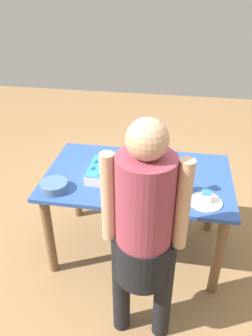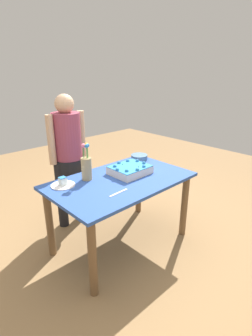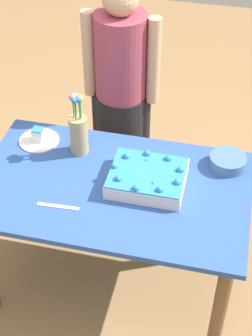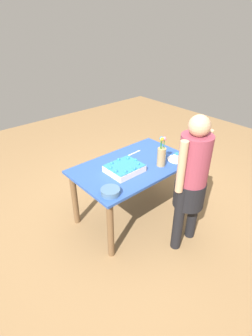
{
  "view_description": "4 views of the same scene",
  "coord_description": "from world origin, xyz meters",
  "px_view_note": "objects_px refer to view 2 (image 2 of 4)",
  "views": [
    {
      "loc": [
        0.25,
        -2.02,
        2.04
      ],
      "look_at": [
        -0.1,
        0.05,
        0.75
      ],
      "focal_mm": 35.0,
      "sensor_mm": 36.0,
      "label": 1
    },
    {
      "loc": [
        1.55,
        1.71,
        1.73
      ],
      "look_at": [
        -0.06,
        0.01,
        0.83
      ],
      "focal_mm": 28.0,
      "sensor_mm": 36.0,
      "label": 2
    },
    {
      "loc": [
        -0.5,
        1.81,
        2.48
      ],
      "look_at": [
        -0.06,
        -0.03,
        0.83
      ],
      "focal_mm": 55.0,
      "sensor_mm": 36.0,
      "label": 3
    },
    {
      "loc": [
        -1.78,
        -1.92,
        2.24
      ],
      "look_at": [
        -0.13,
        -0.03,
        0.75
      ],
      "focal_mm": 28.0,
      "sensor_mm": 36.0,
      "label": 4
    }
  ],
  "objects_px": {
    "sheet_cake": "(130,170)",
    "cake_knife": "(118,193)",
    "fruit_bowl": "(139,157)",
    "person_standing": "(68,154)",
    "flower_vase": "(86,166)",
    "serving_plate_with_slice": "(63,184)"
  },
  "relations": [
    {
      "from": "cake_knife",
      "to": "fruit_bowl",
      "type": "height_order",
      "value": "fruit_bowl"
    },
    {
      "from": "flower_vase",
      "to": "fruit_bowl",
      "type": "bearing_deg",
      "value": -175.72
    },
    {
      "from": "cake_knife",
      "to": "person_standing",
      "type": "xyz_separation_m",
      "value": [
        -0.09,
        -0.92,
        0.12
      ]
    },
    {
      "from": "cake_knife",
      "to": "person_standing",
      "type": "bearing_deg",
      "value": 81.51
    },
    {
      "from": "sheet_cake",
      "to": "serving_plate_with_slice",
      "type": "height_order",
      "value": "sheet_cake"
    },
    {
      "from": "cake_knife",
      "to": "flower_vase",
      "type": "xyz_separation_m",
      "value": [
        0.02,
        -0.43,
        0.13
      ]
    },
    {
      "from": "cake_knife",
      "to": "fruit_bowl",
      "type": "distance_m",
      "value": 0.9
    },
    {
      "from": "sheet_cake",
      "to": "cake_knife",
      "type": "distance_m",
      "value": 0.46
    },
    {
      "from": "person_standing",
      "to": "flower_vase",
      "type": "bearing_deg",
      "value": -12.43
    },
    {
      "from": "fruit_bowl",
      "to": "person_standing",
      "type": "distance_m",
      "value": 0.81
    },
    {
      "from": "sheet_cake",
      "to": "fruit_bowl",
      "type": "relative_size",
      "value": 1.95
    },
    {
      "from": "cake_knife",
      "to": "flower_vase",
      "type": "distance_m",
      "value": 0.45
    },
    {
      "from": "flower_vase",
      "to": "sheet_cake",
      "type": "bearing_deg",
      "value": 156.85
    },
    {
      "from": "fruit_bowl",
      "to": "person_standing",
      "type": "height_order",
      "value": "person_standing"
    },
    {
      "from": "cake_knife",
      "to": "flower_vase",
      "type": "bearing_deg",
      "value": 89.89
    },
    {
      "from": "sheet_cake",
      "to": "flower_vase",
      "type": "relative_size",
      "value": 1.04
    },
    {
      "from": "sheet_cake",
      "to": "cake_knife",
      "type": "bearing_deg",
      "value": 33.58
    },
    {
      "from": "flower_vase",
      "to": "fruit_bowl",
      "type": "relative_size",
      "value": 1.87
    },
    {
      "from": "person_standing",
      "to": "sheet_cake",
      "type": "bearing_deg",
      "value": 23.78
    },
    {
      "from": "serving_plate_with_slice",
      "to": "person_standing",
      "type": "distance_m",
      "value": 0.59
    },
    {
      "from": "sheet_cake",
      "to": "person_standing",
      "type": "bearing_deg",
      "value": -66.22
    },
    {
      "from": "fruit_bowl",
      "to": "person_standing",
      "type": "xyz_separation_m",
      "value": [
        0.67,
        -0.44,
        0.09
      ]
    }
  ]
}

